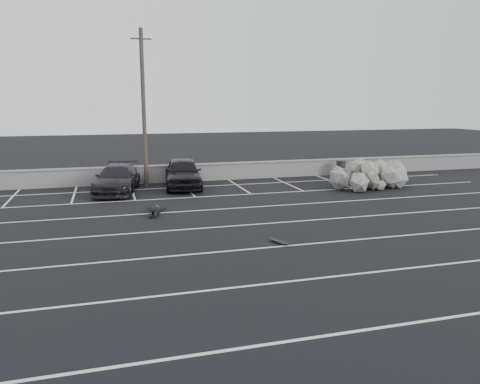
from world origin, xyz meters
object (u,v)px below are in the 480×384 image
object	(u,v)px
person	(156,208)
skateboard	(279,242)
car_right	(117,179)
utility_pole	(144,108)
car_left	(183,173)
trash_bin	(341,168)
riprap_pile	(375,178)

from	to	relation	value
person	skateboard	size ratio (longest dim) A/B	3.18
car_right	person	bearing A→B (deg)	-63.64
utility_pole	car_left	bearing A→B (deg)	-31.51
car_right	person	size ratio (longest dim) A/B	2.18
skateboard	car_right	bearing A→B (deg)	91.40
utility_pole	trash_bin	size ratio (longest dim) A/B	8.50
riprap_pile	trash_bin	bearing A→B (deg)	91.21
car_left	utility_pole	xyz separation A→B (m)	(-1.96, 1.20, 3.61)
car_left	trash_bin	size ratio (longest dim) A/B	4.75
utility_pole	riprap_pile	bearing A→B (deg)	-17.61
car_left	riprap_pile	distance (m)	11.00
trash_bin	riprap_pile	size ratio (longest dim) A/B	0.20
car_left	skateboard	size ratio (longest dim) A/B	6.80
car_left	car_right	xyz separation A→B (m)	(-3.64, -0.49, -0.11)
utility_pole	car_right	bearing A→B (deg)	-134.88
car_left	riprap_pile	world-z (taller)	car_left
trash_bin	skateboard	xyz separation A→B (m)	(-9.11, -12.82, -0.46)
utility_pole	riprap_pile	world-z (taller)	utility_pole
riprap_pile	utility_pole	bearing A→B (deg)	162.39
car_right	skateboard	xyz separation A→B (m)	(5.08, -11.17, -0.66)
utility_pole	skateboard	size ratio (longest dim) A/B	12.17
trash_bin	skateboard	world-z (taller)	trash_bin
person	trash_bin	bearing A→B (deg)	42.86
utility_pole	person	world-z (taller)	utility_pole
trash_bin	car_left	bearing A→B (deg)	-173.75
utility_pole	person	bearing A→B (deg)	-91.47
utility_pole	skateboard	xyz separation A→B (m)	(3.40, -12.86, -4.38)
car_right	skateboard	size ratio (longest dim) A/B	6.92
car_left	utility_pole	world-z (taller)	utility_pole
trash_bin	riprap_pile	world-z (taller)	riprap_pile
utility_pole	skateboard	bearing A→B (deg)	-75.21
skateboard	utility_pole	bearing A→B (deg)	81.74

